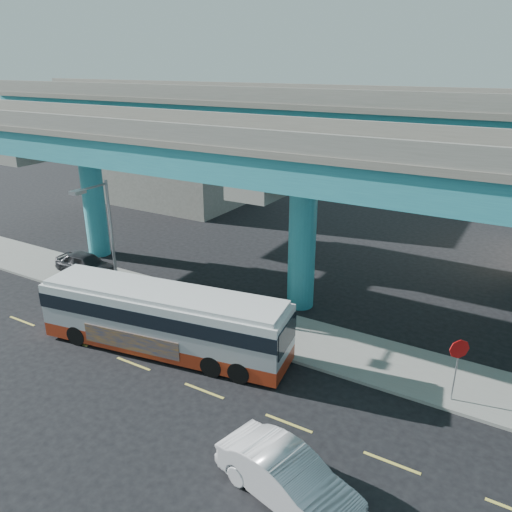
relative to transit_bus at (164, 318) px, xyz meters
The scene contains 10 objects.
ground 4.17m from the transit_bus, 22.28° to the right, with size 120.00×120.00×0.00m, color black.
sidewalk 5.62m from the transit_bus, 49.16° to the left, with size 70.00×4.00×0.15m, color gray.
lane_markings 4.28m from the transit_bus, 26.34° to the right, with size 58.00×0.12×0.01m.
viaduct 11.23m from the transit_bus, 65.40° to the left, with size 52.00×12.40×11.70m.
building_concrete 28.08m from the transit_bus, 126.16° to the left, with size 12.00×10.00×9.00m, color gray.
transit_bus is the anchor object (origin of this frame).
sedan 10.34m from the transit_bus, 28.28° to the right, with size 5.28×2.89×1.65m, color #B8B8BD.
parked_car 11.05m from the transit_bus, 157.22° to the left, with size 4.29×1.90×1.43m, color #2D2E32.
street_lamp 6.72m from the transit_bus, 160.31° to the left, with size 0.50×2.32×7.00m.
stop_sign 12.93m from the transit_bus, 12.24° to the left, with size 0.67×0.56×2.79m.
Camera 1 is at (10.77, -14.29, 12.95)m, focal length 35.00 mm.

